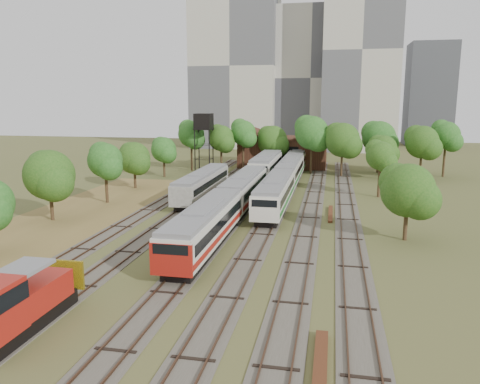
% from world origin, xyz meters
% --- Properties ---
extents(ground, '(240.00, 240.00, 0.00)m').
position_xyz_m(ground, '(0.00, 0.00, 0.00)').
color(ground, '#475123').
rests_on(ground, ground).
extents(dry_grass_patch, '(14.00, 60.00, 0.04)m').
position_xyz_m(dry_grass_patch, '(-18.00, 8.00, 0.02)').
color(dry_grass_patch, brown).
rests_on(dry_grass_patch, ground).
extents(tracks, '(24.60, 80.00, 0.19)m').
position_xyz_m(tracks, '(-0.67, 25.00, 0.04)').
color(tracks, '#4C473D').
rests_on(tracks, ground).
extents(railcar_red_set, '(2.94, 34.58, 3.64)m').
position_xyz_m(railcar_red_set, '(-2.00, 14.09, 1.92)').
color(railcar_red_set, black).
rests_on(railcar_red_set, ground).
extents(railcar_green_set, '(2.95, 52.08, 3.64)m').
position_xyz_m(railcar_green_set, '(2.00, 37.94, 1.93)').
color(railcar_green_set, black).
rests_on(railcar_green_set, ground).
extents(railcar_rear, '(3.20, 16.08, 3.97)m').
position_xyz_m(railcar_rear, '(-2.00, 41.35, 2.10)').
color(railcar_rear, black).
rests_on(railcar_rear, ground).
extents(shunter_locomotive, '(2.77, 8.10, 3.63)m').
position_xyz_m(shunter_locomotive, '(-8.00, -10.90, 1.75)').
color(shunter_locomotive, black).
rests_on(shunter_locomotive, ground).
extents(old_grey_coach, '(2.72, 18.00, 3.36)m').
position_xyz_m(old_grey_coach, '(-8.00, 25.72, 1.84)').
color(old_grey_coach, black).
rests_on(old_grey_coach, ground).
extents(water_tower, '(2.94, 2.94, 10.19)m').
position_xyz_m(water_tower, '(-13.49, 46.30, 8.59)').
color(water_tower, black).
rests_on(water_tower, ground).
extents(rail_pile_far, '(0.46, 7.32, 0.24)m').
position_xyz_m(rail_pile_far, '(8.20, 19.73, 0.12)').
color(rail_pile_far, '#592E19').
rests_on(rail_pile_far, ground).
extents(maintenance_shed, '(16.45, 11.55, 7.58)m').
position_xyz_m(maintenance_shed, '(-1.00, 57.98, 2.91)').
color(maintenance_shed, '#382014').
rests_on(maintenance_shed, ground).
extents(tree_band_left, '(6.28, 55.20, 7.36)m').
position_xyz_m(tree_band_left, '(-19.28, 14.12, 4.59)').
color(tree_band_left, '#382616').
rests_on(tree_band_left, ground).
extents(tree_band_far, '(47.22, 11.36, 9.81)m').
position_xyz_m(tree_band_far, '(5.83, 49.89, 6.16)').
color(tree_band_far, '#382616').
rests_on(tree_band_far, ground).
extents(tree_band_right, '(5.79, 38.68, 7.21)m').
position_xyz_m(tree_band_right, '(15.08, 27.42, 4.77)').
color(tree_band_right, '#382616').
rests_on(tree_band_right, ground).
extents(tower_left, '(22.00, 16.00, 42.00)m').
position_xyz_m(tower_left, '(-18.00, 95.00, 21.00)').
color(tower_left, beige).
rests_on(tower_left, ground).
extents(tower_centre, '(20.00, 18.00, 36.00)m').
position_xyz_m(tower_centre, '(2.00, 100.00, 18.00)').
color(tower_centre, '#B1ADA1').
rests_on(tower_centre, ground).
extents(tower_right, '(18.00, 16.00, 48.00)m').
position_xyz_m(tower_right, '(14.00, 92.00, 24.00)').
color(tower_right, beige).
rests_on(tower_right, ground).
extents(tower_far_right, '(12.00, 12.00, 28.00)m').
position_xyz_m(tower_far_right, '(34.00, 110.00, 14.00)').
color(tower_far_right, '#43454B').
rests_on(tower_far_right, ground).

